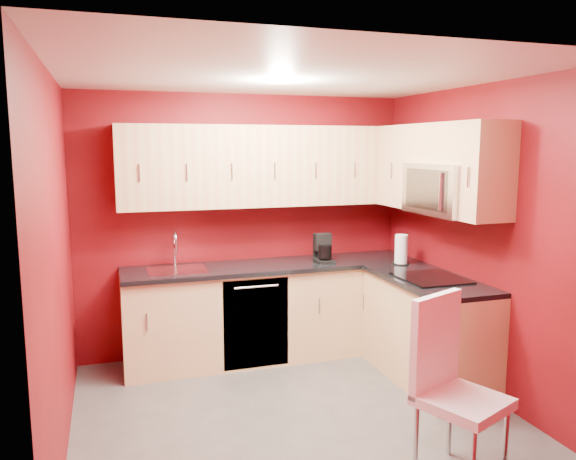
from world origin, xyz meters
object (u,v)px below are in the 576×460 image
sink (177,266)px  coffee_maker (324,248)px  paper_towel (401,249)px  dining_chair (463,392)px  napkin_holder (323,254)px  microwave (446,189)px

sink → coffee_maker: size_ratio=1.92×
paper_towel → dining_chair: paper_towel is taller
sink → napkin_holder: bearing=-0.9°
paper_towel → sink: bearing=169.0°
napkin_holder → paper_towel: 0.74m
paper_towel → microwave: bearing=-84.6°
microwave → paper_towel: 0.86m
microwave → napkin_holder: microwave is taller
napkin_holder → paper_towel: (0.64, -0.37, 0.08)m
sink → coffee_maker: 1.39m
napkin_holder → dining_chair: (-0.00, -2.28, -0.42)m
sink → paper_towel: 2.08m
microwave → coffee_maker: microwave is taller
microwave → coffee_maker: (-0.71, 0.91, -0.61)m
microwave → paper_towel: microwave is taller
coffee_maker → napkin_holder: coffee_maker is taller
sink → paper_towel: (2.04, -0.40, 0.11)m
coffee_maker → napkin_holder: bearing=75.6°
coffee_maker → napkin_holder: 0.10m
napkin_holder → dining_chair: size_ratio=0.12×
napkin_holder → coffee_maker: bearing=-104.8°
dining_chair → sink: bearing=98.4°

